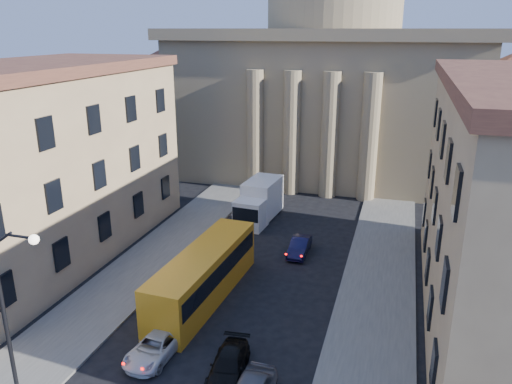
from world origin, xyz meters
TOP-DOWN VIEW (x-y plane):
  - sidewalk_left at (-8.50, 18.00)m, footprint 5.00×60.00m
  - sidewalk_right at (8.50, 18.00)m, footprint 5.00×60.00m
  - church at (0.00, 55.47)m, footprint 68.02×28.76m
  - building_left at (-17.00, 22.00)m, footprint 11.60×26.60m
  - street_lamp at (-6.97, 8.00)m, footprint 2.62×0.44m
  - car_left_mid at (-2.58, 12.78)m, footprint 2.35×4.53m
  - car_right_mid at (1.72, 12.45)m, footprint 2.11×4.34m
  - car_right_distant at (2.19, 27.76)m, footprint 1.39×3.91m
  - city_bus at (-2.44, 19.37)m, footprint 3.34×11.92m
  - box_truck at (-2.98, 34.01)m, footprint 3.09×6.77m

SIDE VIEW (x-z plane):
  - sidewalk_left at x=-8.50m, z-range 0.00..0.15m
  - sidewalk_right at x=8.50m, z-range 0.00..0.15m
  - car_right_mid at x=1.72m, z-range 0.00..1.22m
  - car_left_mid at x=-2.58m, z-range 0.00..1.22m
  - car_right_distant at x=2.19m, z-range 0.00..1.28m
  - box_truck at x=-2.98m, z-range -0.10..3.52m
  - city_bus at x=-2.44m, z-range 0.12..3.45m
  - street_lamp at x=-6.97m, z-range 0.87..9.70m
  - building_left at x=-17.00m, z-range 0.07..14.77m
  - church at x=0.00m, z-range -6.42..30.18m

